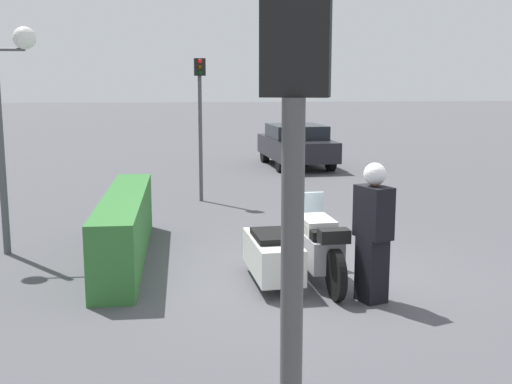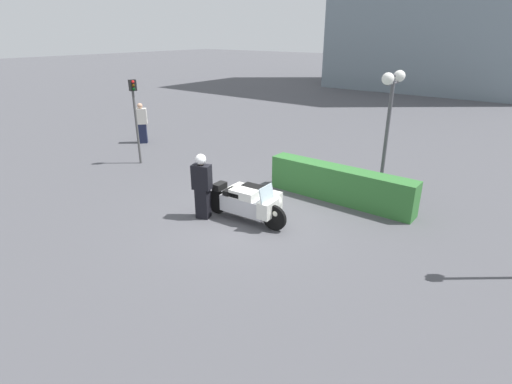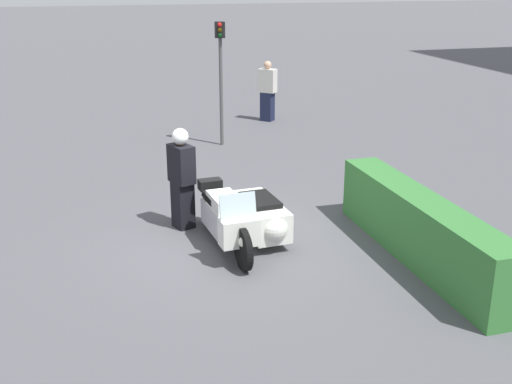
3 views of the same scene
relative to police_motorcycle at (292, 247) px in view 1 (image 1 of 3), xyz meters
The scene contains 7 objects.
ground_plane 0.56m from the police_motorcycle, 129.67° to the right, with size 160.00×160.00×0.00m, color #4C4C51.
police_motorcycle is the anchor object (origin of this frame).
officer_rider 1.46m from the police_motorcycle, 140.31° to the right, with size 0.57×0.46×1.83m.
hedge_bush_curbside 2.86m from the police_motorcycle, 61.19° to the left, with size 4.59×0.63×1.06m, color #337033.
traffic_light_near 6.67m from the police_motorcycle, 10.18° to the left, with size 0.23×0.27×3.38m.
traffic_light_far 6.79m from the police_motorcycle, behind, with size 0.23×0.29×3.20m.
parked_car_background 12.58m from the police_motorcycle, 10.24° to the right, with size 4.27×2.17×1.41m.
Camera 1 is at (-8.73, 1.76, 2.86)m, focal length 45.00 mm.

